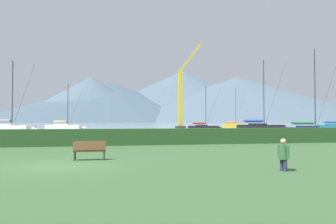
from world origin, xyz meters
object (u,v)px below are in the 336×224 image
object	(u,v)px
sailboat_slip_9	(9,129)
dock_crane	(181,103)
sailboat_slip_2	(335,127)
sailboat_slip_5	(234,125)
sailboat_slip_4	(312,130)
sailboat_slip_1	(65,127)
sailboat_slip_8	(261,127)
person_seated_viewer	(283,153)
park_bench_near_path	(90,149)
sailboat_slip_0	(204,128)

from	to	relation	value
sailboat_slip_9	dock_crane	distance (m)	34.06
sailboat_slip_2	dock_crane	world-z (taller)	dock_crane
sailboat_slip_2	sailboat_slip_5	size ratio (longest dim) A/B	0.74
sailboat_slip_4	dock_crane	distance (m)	31.33
sailboat_slip_1	dock_crane	world-z (taller)	dock_crane
sailboat_slip_2	sailboat_slip_9	world-z (taller)	sailboat_slip_9
dock_crane	sailboat_slip_8	bearing A→B (deg)	-57.76
sailboat_slip_9	person_seated_viewer	bearing A→B (deg)	-41.07
sailboat_slip_9	dock_crane	bearing A→B (deg)	47.49
sailboat_slip_1	sailboat_slip_4	size ratio (longest dim) A/B	0.80
sailboat_slip_1	dock_crane	distance (m)	24.30
sailboat_slip_2	sailboat_slip_4	size ratio (longest dim) A/B	0.74
park_bench_near_path	sailboat_slip_4	bearing A→B (deg)	38.18
sailboat_slip_0	sailboat_slip_5	world-z (taller)	sailboat_slip_5
sailboat_slip_8	person_seated_viewer	bearing A→B (deg)	-96.83
park_bench_near_path	person_seated_viewer	size ratio (longest dim) A/B	1.25
sailboat_slip_5	sailboat_slip_9	size ratio (longest dim) A/B	1.05
dock_crane	person_seated_viewer	bearing A→B (deg)	-99.50
sailboat_slip_1	sailboat_slip_9	bearing A→B (deg)	-95.33
sailboat_slip_0	dock_crane	xyz separation A→B (m)	(-2.82, 6.93, 5.22)
sailboat_slip_0	sailboat_slip_8	size ratio (longest dim) A/B	0.70
sailboat_slip_8	park_bench_near_path	xyz separation A→B (m)	(-26.81, -34.21, -0.23)
sailboat_slip_5	sailboat_slip_9	bearing A→B (deg)	-139.39
sailboat_slip_2	sailboat_slip_9	distance (m)	63.95
sailboat_slip_5	sailboat_slip_1	bearing A→B (deg)	-148.45
sailboat_slip_0	sailboat_slip_2	world-z (taller)	sailboat_slip_0
sailboat_slip_1	sailboat_slip_5	size ratio (longest dim) A/B	0.79
sailboat_slip_5	sailboat_slip_0	bearing A→B (deg)	-117.20
sailboat_slip_5	sailboat_slip_8	distance (m)	37.42
sailboat_slip_8	person_seated_viewer	world-z (taller)	sailboat_slip_8
sailboat_slip_5	dock_crane	size ratio (longest dim) A/B	0.61
person_seated_viewer	dock_crane	world-z (taller)	dock_crane
sailboat_slip_1	sailboat_slip_4	world-z (taller)	sailboat_slip_4
sailboat_slip_5	dock_crane	bearing A→B (deg)	-129.66
sailboat_slip_1	park_bench_near_path	world-z (taller)	sailboat_slip_1
sailboat_slip_0	person_seated_viewer	bearing A→B (deg)	-88.48
sailboat_slip_2	dock_crane	xyz separation A→B (m)	(-33.03, 5.51, 5.17)
sailboat_slip_0	dock_crane	bearing A→B (deg)	127.67
person_seated_viewer	dock_crane	bearing A→B (deg)	69.11
sailboat_slip_2	person_seated_viewer	world-z (taller)	sailboat_slip_2
sailboat_slip_9	dock_crane	size ratio (longest dim) A/B	0.58
dock_crane	sailboat_slip_2	bearing A→B (deg)	-9.47
sailboat_slip_0	park_bench_near_path	distance (m)	47.51
sailboat_slip_8	sailboat_slip_2	bearing A→B (deg)	44.19
sailboat_slip_1	dock_crane	size ratio (longest dim) A/B	0.48
sailboat_slip_1	sailboat_slip_2	world-z (taller)	sailboat_slip_1
sailboat_slip_0	sailboat_slip_4	size ratio (longest dim) A/B	0.76
sailboat_slip_1	dock_crane	xyz separation A→B (m)	(23.73, 1.05, 5.12)
sailboat_slip_2	person_seated_viewer	size ratio (longest dim) A/B	6.76
sailboat_slip_1	sailboat_slip_5	bearing A→B (deg)	45.26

